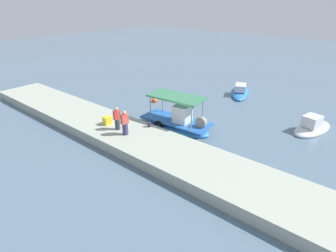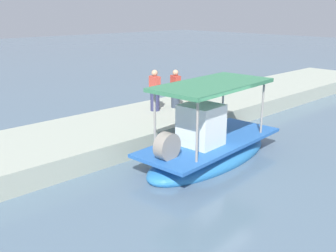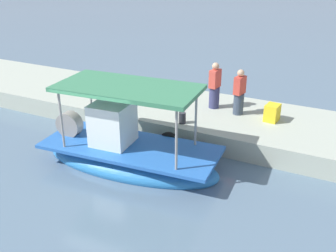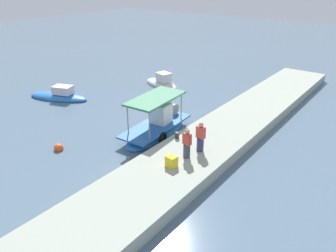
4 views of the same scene
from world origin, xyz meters
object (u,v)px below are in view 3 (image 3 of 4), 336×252
at_px(main_fishing_boat, 128,151).
at_px(fisherman_near_bollard, 215,88).
at_px(cargo_crate, 272,113).
at_px(mooring_bollard, 182,118).
at_px(fisherman_by_crate, 239,94).

height_order(main_fishing_boat, fisherman_near_bollard, main_fishing_boat).
bearing_deg(cargo_crate, main_fishing_boat, 47.51).
xyz_separation_m(main_fishing_boat, fisherman_near_bollard, (-1.23, -4.01, 1.00)).
xyz_separation_m(fisherman_near_bollard, mooring_bollard, (0.43, 1.84, -0.58)).
xyz_separation_m(fisherman_near_bollard, fisherman_by_crate, (-0.98, 0.20, -0.03)).
bearing_deg(fisherman_near_bollard, cargo_crate, 172.75).
bearing_deg(fisherman_near_bollard, main_fishing_boat, 72.97).
height_order(fisherman_near_bollard, mooring_bollard, fisherman_near_bollard).
bearing_deg(fisherman_by_crate, fisherman_near_bollard, -11.50).
distance_m(fisherman_near_bollard, cargo_crate, 2.26).
relative_size(main_fishing_boat, fisherman_by_crate, 3.53).
height_order(main_fishing_boat, fisherman_by_crate, main_fishing_boat).
height_order(main_fishing_boat, cargo_crate, main_fishing_boat).
bearing_deg(mooring_bollard, fisherman_near_bollard, -103.17).
xyz_separation_m(mooring_bollard, cargo_crate, (-2.62, -1.56, 0.10)).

